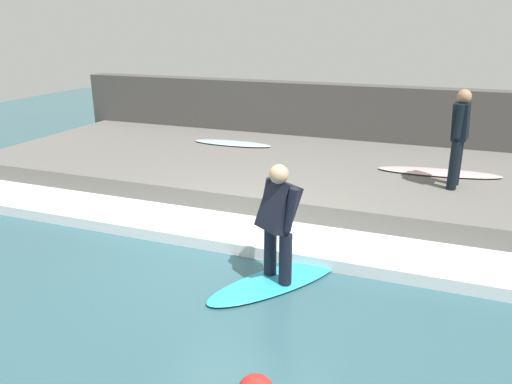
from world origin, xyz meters
name	(u,v)px	position (x,y,z in m)	size (l,w,h in m)	color
ground_plane	(238,257)	(0.00, 0.00, 0.00)	(28.00, 28.00, 0.00)	#335B66
concrete_ledge	(305,174)	(3.27, 0.00, 0.23)	(4.40, 12.47, 0.46)	#66635E
back_wall	(335,121)	(5.72, 0.00, 0.83)	(0.50, 13.09, 1.66)	#474442
wave_foam_crest	(253,236)	(0.55, 0.00, 0.08)	(1.04, 11.85, 0.17)	white
surfboard_riding	(277,280)	(-0.46, -0.71, 0.03)	(1.94, 1.55, 0.06)	#2DADD1
surfer_riding	(278,217)	(-0.46, -0.71, 0.84)	(0.56, 0.56, 1.41)	black
surfer_waiting_near	(459,133)	(2.71, -2.60, 1.33)	(0.53, 0.29, 1.55)	black
surfboard_waiting_near	(439,172)	(3.39, -2.37, 0.49)	(0.67, 2.10, 0.06)	beige
surfboard_spare	(232,143)	(4.12, 1.88, 0.49)	(0.51, 1.77, 0.06)	silver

